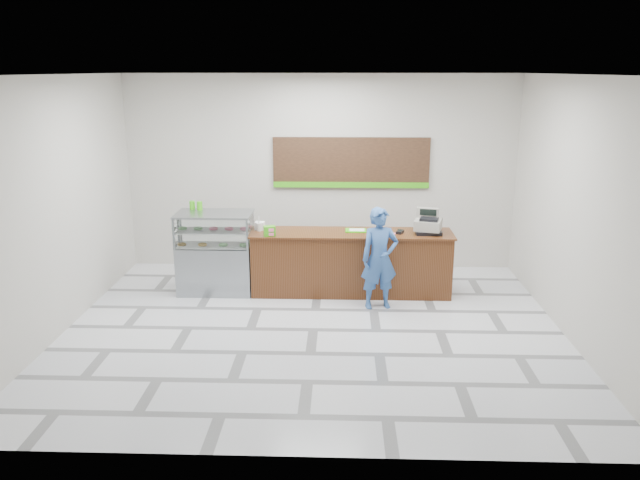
{
  "coord_description": "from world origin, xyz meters",
  "views": [
    {
      "loc": [
        0.38,
        -8.17,
        3.57
      ],
      "look_at": [
        0.06,
        0.9,
        1.07
      ],
      "focal_mm": 35.0,
      "sensor_mm": 36.0,
      "label": 1
    }
  ],
  "objects_px": {
    "sales_counter": "(351,263)",
    "customer": "(379,258)",
    "serving_tray": "(356,230)",
    "display_case": "(216,252)",
    "cash_register": "(428,224)"
  },
  "relations": [
    {
      "from": "cash_register",
      "to": "display_case",
      "type": "bearing_deg",
      "value": -164.9
    },
    {
      "from": "sales_counter",
      "to": "serving_tray",
      "type": "distance_m",
      "value": 0.53
    },
    {
      "from": "sales_counter",
      "to": "display_case",
      "type": "height_order",
      "value": "display_case"
    },
    {
      "from": "sales_counter",
      "to": "customer",
      "type": "height_order",
      "value": "customer"
    },
    {
      "from": "sales_counter",
      "to": "display_case",
      "type": "relative_size",
      "value": 2.45
    },
    {
      "from": "display_case",
      "to": "sales_counter",
      "type": "bearing_deg",
      "value": 0.0
    },
    {
      "from": "sales_counter",
      "to": "display_case",
      "type": "bearing_deg",
      "value": -180.0
    },
    {
      "from": "sales_counter",
      "to": "serving_tray",
      "type": "bearing_deg",
      "value": 49.07
    },
    {
      "from": "sales_counter",
      "to": "customer",
      "type": "distance_m",
      "value": 0.8
    },
    {
      "from": "cash_register",
      "to": "customer",
      "type": "xyz_separation_m",
      "value": [
        -0.8,
        -0.63,
        -0.39
      ]
    },
    {
      "from": "display_case",
      "to": "serving_tray",
      "type": "bearing_deg",
      "value": 2.13
    },
    {
      "from": "sales_counter",
      "to": "serving_tray",
      "type": "xyz_separation_m",
      "value": [
        0.07,
        0.09,
        0.52
      ]
    },
    {
      "from": "display_case",
      "to": "cash_register",
      "type": "xyz_separation_m",
      "value": [
        3.44,
        0.0,
        0.5
      ]
    },
    {
      "from": "serving_tray",
      "to": "customer",
      "type": "xyz_separation_m",
      "value": [
        0.35,
        -0.71,
        -0.25
      ]
    },
    {
      "from": "sales_counter",
      "to": "display_case",
      "type": "xyz_separation_m",
      "value": [
        -2.22,
        -0.0,
        0.16
      ]
    }
  ]
}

